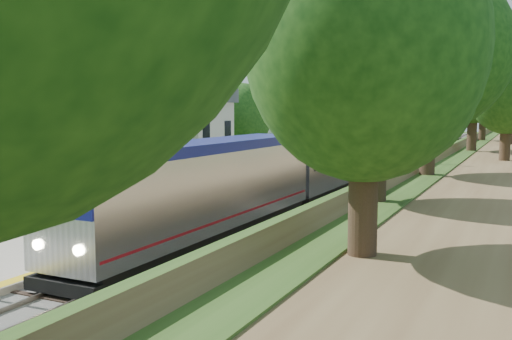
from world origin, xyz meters
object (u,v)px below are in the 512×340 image
at_px(train, 394,145).
at_px(signal_platform, 91,160).
at_px(lamppost_far, 137,195).
at_px(signal_gantry, 423,122).
at_px(signal_farside, 396,144).
at_px(station_building, 177,134).

bearing_deg(train, signal_platform, -93.70).
height_order(train, lamppost_far, train).
relative_size(signal_gantry, train, 0.08).
xyz_separation_m(signal_platform, signal_farside, (9.10, 15.85, 0.03)).
xyz_separation_m(signal_gantry, train, (-2.47, -3.29, -2.52)).
bearing_deg(lamppost_far, signal_platform, -83.50).
distance_m(signal_platform, signal_farside, 18.28).
distance_m(signal_gantry, train, 4.82).
bearing_deg(signal_farside, signal_gantry, 96.60).
height_order(signal_gantry, signal_platform, signal_platform).
bearing_deg(train, signal_gantry, 53.09).
relative_size(signal_gantry, signal_platform, 1.38).
distance_m(station_building, signal_farside, 21.46).
xyz_separation_m(station_building, train, (14.00, 21.70, -1.79)).
distance_m(train, signal_platform, 44.93).
relative_size(train, signal_farside, 15.38).
distance_m(station_building, lamppost_far, 22.40).
height_order(lamppost_far, signal_platform, signal_platform).
relative_size(train, lamppost_far, 25.51).
height_order(station_building, signal_farside, station_building).
height_order(signal_gantry, lamppost_far, signal_gantry).
height_order(station_building, lamppost_far, station_building).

